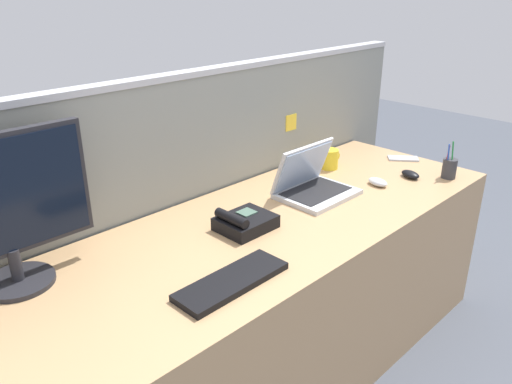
{
  "coord_description": "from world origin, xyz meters",
  "views": [
    {
      "loc": [
        -1.26,
        -1.21,
        1.6
      ],
      "look_at": [
        0.0,
        0.05,
        0.84
      ],
      "focal_mm": 35.67,
      "sensor_mm": 36.0,
      "label": 1
    }
  ],
  "objects": [
    {
      "name": "ground_plane",
      "position": [
        0.0,
        0.0,
        0.0
      ],
      "size": [
        10.0,
        10.0,
        0.0
      ],
      "primitive_type": "plane",
      "color": "#4C515B"
    },
    {
      "name": "desk",
      "position": [
        0.0,
        0.0,
        0.36
      ],
      "size": [
        2.28,
        0.77,
        0.72
      ],
      "primitive_type": "cube",
      "color": "tan",
      "rests_on": "ground_plane"
    },
    {
      "name": "cubicle_divider",
      "position": [
        -0.0,
        0.42,
        0.63
      ],
      "size": [
        2.77,
        0.07,
        1.25
      ],
      "color": "gray",
      "rests_on": "ground_plane"
    },
    {
      "name": "desktop_monitor",
      "position": [
        -0.83,
        0.26,
        0.98
      ],
      "size": [
        0.53,
        0.22,
        0.48
      ],
      "color": "#232328",
      "rests_on": "desk"
    },
    {
      "name": "laptop",
      "position": [
        0.35,
        0.06,
        0.77
      ],
      "size": [
        0.32,
        0.26,
        0.22
      ],
      "color": "silver",
      "rests_on": "desk"
    },
    {
      "name": "desk_phone",
      "position": [
        -0.08,
        0.03,
        0.75
      ],
      "size": [
        0.2,
        0.17,
        0.09
      ],
      "color": "black",
      "rests_on": "desk"
    },
    {
      "name": "keyboard_main",
      "position": [
        -0.37,
        -0.21,
        0.73
      ],
      "size": [
        0.38,
        0.14,
        0.02
      ],
      "primitive_type": "cube",
      "rotation": [
        0.0,
        0.0,
        0.01
      ],
      "color": "black",
      "rests_on": "desk"
    },
    {
      "name": "computer_mouse_right_hand",
      "position": [
        0.84,
        -0.14,
        0.73
      ],
      "size": [
        0.09,
        0.11,
        0.03
      ],
      "primitive_type": "ellipsoid",
      "rotation": [
        0.0,
        0.0,
        -0.31
      ],
      "color": "black",
      "rests_on": "desk"
    },
    {
      "name": "computer_mouse_left_hand",
      "position": [
        0.65,
        -0.09,
        0.73
      ],
      "size": [
        0.08,
        0.11,
        0.03
      ],
      "primitive_type": "ellipsoid",
      "rotation": [
        0.0,
        0.0,
        -0.17
      ],
      "color": "silver",
      "rests_on": "desk"
    },
    {
      "name": "pen_cup",
      "position": [
        0.96,
        -0.27,
        0.77
      ],
      "size": [
        0.07,
        0.07,
        0.18
      ],
      "color": "#333338",
      "rests_on": "desk"
    },
    {
      "name": "cell_phone_silver_slab",
      "position": [
        1.05,
        0.01,
        0.72
      ],
      "size": [
        0.15,
        0.16,
        0.01
      ],
      "primitive_type": "cube",
      "rotation": [
        0.0,
        0.0,
        0.67
      ],
      "color": "#B7BAC1",
      "rests_on": "desk"
    },
    {
      "name": "coffee_mug",
      "position": [
        0.67,
        0.21,
        0.77
      ],
      "size": [
        0.12,
        0.09,
        0.1
      ],
      "color": "yellow",
      "rests_on": "desk"
    }
  ]
}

